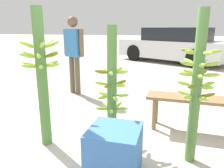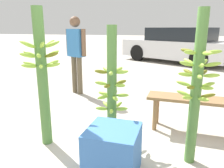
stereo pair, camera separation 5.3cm
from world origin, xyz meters
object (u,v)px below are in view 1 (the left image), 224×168
object	(u,v)px
banana_stalk_left	(42,75)
market_bench	(196,103)
produce_crate	(114,152)
parked_car	(173,45)
banana_stalk_right	(196,86)
vendor_person	(74,48)
banana_stalk_center	(112,88)

from	to	relation	value
banana_stalk_left	market_bench	size ratio (longest dim) A/B	1.22
produce_crate	banana_stalk_left	bearing A→B (deg)	159.96
banana_stalk_left	parked_car	world-z (taller)	banana_stalk_left
banana_stalk_right	produce_crate	world-z (taller)	banana_stalk_right
banana_stalk_right	parked_car	world-z (taller)	banana_stalk_right
parked_car	produce_crate	xyz separation A→B (m)	(-0.49, -7.69, -0.44)
vendor_person	parked_car	bearing A→B (deg)	-86.98
banana_stalk_left	produce_crate	world-z (taller)	banana_stalk_left
vendor_person	produce_crate	world-z (taller)	vendor_person
banana_stalk_center	vendor_person	bearing A→B (deg)	125.92
market_bench	parked_car	bearing A→B (deg)	94.66
vendor_person	banana_stalk_right	bearing A→B (deg)	162.45
banana_stalk_center	vendor_person	distance (m)	2.28
banana_stalk_left	banana_stalk_center	distance (m)	0.82
produce_crate	market_bench	bearing A→B (deg)	55.02
banana_stalk_left	banana_stalk_right	distance (m)	1.68
market_bench	produce_crate	xyz separation A→B (m)	(-0.83, -1.18, -0.16)
vendor_person	market_bench	distance (m)	2.71
banana_stalk_center	parked_car	distance (m)	7.14
banana_stalk_left	banana_stalk_right	size ratio (longest dim) A/B	1.03
banana_stalk_center	produce_crate	distance (m)	0.76
vendor_person	market_bench	world-z (taller)	vendor_person
parked_car	vendor_person	bearing A→B (deg)	-173.20
banana_stalk_left	produce_crate	bearing A→B (deg)	-20.04
parked_car	produce_crate	size ratio (longest dim) A/B	9.76
banana_stalk_right	market_bench	world-z (taller)	banana_stalk_right
banana_stalk_center	banana_stalk_right	size ratio (longest dim) A/B	0.90
banana_stalk_left	vendor_person	world-z (taller)	same
banana_stalk_right	parked_car	bearing A→B (deg)	91.81
vendor_person	produce_crate	size ratio (longest dim) A/B	3.38
banana_stalk_center	parked_car	size ratio (longest dim) A/B	0.30
vendor_person	produce_crate	xyz separation A→B (m)	(1.51, -2.41, -0.73)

